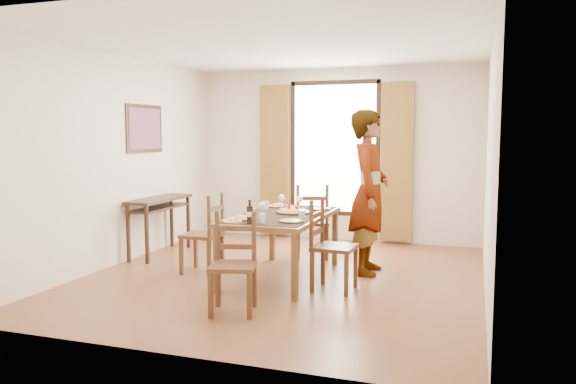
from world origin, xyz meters
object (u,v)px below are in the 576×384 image
(dining_table, at_px, (282,219))
(pasta_platter, at_px, (293,209))
(man, at_px, (369,192))
(console_table, at_px, (160,206))

(dining_table, distance_m, pasta_platter, 0.18)
(man, xyz_separation_m, pasta_platter, (-0.81, -0.47, -0.18))
(man, bearing_deg, console_table, 84.91)
(console_table, relative_size, man, 0.61)
(console_table, xyz_separation_m, pasta_platter, (2.13, -0.57, 0.12))
(dining_table, xyz_separation_m, man, (0.92, 0.56, 0.29))
(console_table, distance_m, pasta_platter, 2.21)
(console_table, distance_m, man, 2.96)
(dining_table, height_order, pasta_platter, pasta_platter)
(console_table, xyz_separation_m, dining_table, (2.03, -0.66, 0.01))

